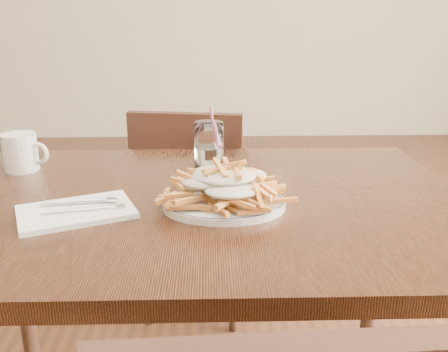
{
  "coord_description": "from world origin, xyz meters",
  "views": [
    {
      "loc": [
        0.04,
        -1.02,
        1.15
      ],
      "look_at": [
        0.07,
        -0.06,
        0.82
      ],
      "focal_mm": 40.0,
      "sensor_mm": 36.0,
      "label": 1
    }
  ],
  "objects_px": {
    "fries_plate": "(224,204)",
    "water_glass": "(209,149)",
    "chair_far": "(192,204)",
    "coffee_mug": "(21,152)",
    "loaded_fries": "(224,182)",
    "table": "(194,231)"
  },
  "relations": [
    {
      "from": "water_glass",
      "to": "chair_far",
      "type": "bearing_deg",
      "value": 98.18
    },
    {
      "from": "chair_far",
      "to": "fries_plate",
      "type": "relative_size",
      "value": 2.98
    },
    {
      "from": "water_glass",
      "to": "coffee_mug",
      "type": "distance_m",
      "value": 0.48
    },
    {
      "from": "fries_plate",
      "to": "coffee_mug",
      "type": "xyz_separation_m",
      "value": [
        -0.51,
        0.27,
        0.04
      ]
    },
    {
      "from": "chair_far",
      "to": "water_glass",
      "type": "distance_m",
      "value": 0.57
    },
    {
      "from": "loaded_fries",
      "to": "water_glass",
      "type": "distance_m",
      "value": 0.27
    },
    {
      "from": "chair_far",
      "to": "fries_plate",
      "type": "xyz_separation_m",
      "value": [
        0.1,
        -0.72,
        0.29
      ]
    },
    {
      "from": "chair_far",
      "to": "table",
      "type": "bearing_deg",
      "value": -87.41
    },
    {
      "from": "table",
      "to": "fries_plate",
      "type": "bearing_deg",
      "value": -39.84
    },
    {
      "from": "coffee_mug",
      "to": "fries_plate",
      "type": "bearing_deg",
      "value": -27.67
    },
    {
      "from": "table",
      "to": "chair_far",
      "type": "height_order",
      "value": "chair_far"
    },
    {
      "from": "chair_far",
      "to": "coffee_mug",
      "type": "relative_size",
      "value": 6.79
    },
    {
      "from": "table",
      "to": "chair_far",
      "type": "relative_size",
      "value": 1.46
    },
    {
      "from": "fries_plate",
      "to": "water_glass",
      "type": "relative_size",
      "value": 1.66
    },
    {
      "from": "loaded_fries",
      "to": "fries_plate",
      "type": "bearing_deg",
      "value": 123.69
    },
    {
      "from": "water_glass",
      "to": "coffee_mug",
      "type": "relative_size",
      "value": 1.37
    },
    {
      "from": "chair_far",
      "to": "loaded_fries",
      "type": "height_order",
      "value": "loaded_fries"
    },
    {
      "from": "chair_far",
      "to": "water_glass",
      "type": "xyz_separation_m",
      "value": [
        0.07,
        -0.45,
        0.34
      ]
    },
    {
      "from": "loaded_fries",
      "to": "coffee_mug",
      "type": "height_order",
      "value": "coffee_mug"
    },
    {
      "from": "fries_plate",
      "to": "coffee_mug",
      "type": "distance_m",
      "value": 0.58
    },
    {
      "from": "table",
      "to": "coffee_mug",
      "type": "distance_m",
      "value": 0.51
    },
    {
      "from": "water_glass",
      "to": "coffee_mug",
      "type": "bearing_deg",
      "value": 179.96
    }
  ]
}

